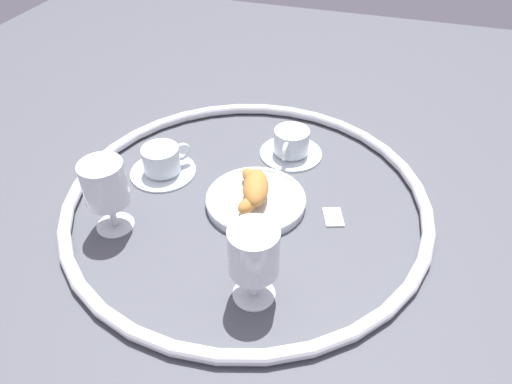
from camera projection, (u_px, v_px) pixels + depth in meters
The scene contains 9 objects.
ground_plane at pixel (247, 203), 0.91m from camera, with size 2.20×2.20×0.00m, color #4C4F56.
table_chrome_rim at pixel (247, 198), 0.90m from camera, with size 0.70×0.70×0.02m, color silver.
pastry_plate at pixel (256, 200), 0.90m from camera, with size 0.19×0.19×0.02m.
croissant_large at pixel (254, 188), 0.88m from camera, with size 0.13×0.08×0.04m.
coffee_cup_near at pixel (291, 145), 1.01m from camera, with size 0.14×0.14×0.06m.
coffee_cup_far at pixel (162, 162), 0.96m from camera, with size 0.14×0.14×0.06m.
juice_glass_left at pixel (254, 253), 0.68m from camera, with size 0.08×0.08×0.14m.
juice_glass_right at pixel (105, 186), 0.80m from camera, with size 0.08×0.08×0.14m.
sugar_packet at pixel (333, 216), 0.87m from camera, with size 0.05×0.03×0.01m, color white.
Camera 1 is at (-0.64, -0.22, 0.60)m, focal length 32.96 mm.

